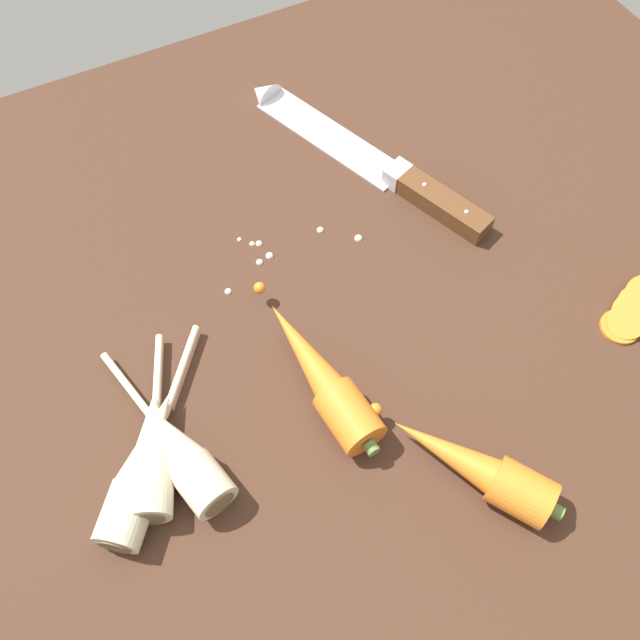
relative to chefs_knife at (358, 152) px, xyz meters
The scene contains 9 objects.
ground_plane 22.02cm from the chefs_knife, 130.92° to the right, with size 120.00×90.00×4.00cm, color #42281C.
chefs_knife is the anchor object (origin of this frame).
whole_carrot 29.66cm from the chefs_knife, 125.24° to the right, with size 5.54×20.56×4.20cm.
whole_carrot_second 38.99cm from the chefs_knife, 103.85° to the right, with size 11.14×15.98×4.20cm.
parsnip_front 41.09cm from the chefs_knife, 144.32° to the right, with size 9.00×17.19×4.00cm.
parsnip_mid_left 40.00cm from the chefs_knife, 141.53° to the right, with size 6.54×18.78×4.00cm.
parsnip_mid_right 42.36cm from the chefs_knife, 144.23° to the right, with size 15.33×18.03×4.00cm.
carrot_slice_stack 34.24cm from the chefs_knife, 65.65° to the right, with size 8.61×5.36×3.22cm.
mince_crumbs 15.70cm from the chefs_knife, 147.00° to the right, with size 15.85×6.35×0.89cm.
Camera 1 is at (-15.50, -32.28, 58.51)cm, focal length 38.64 mm.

